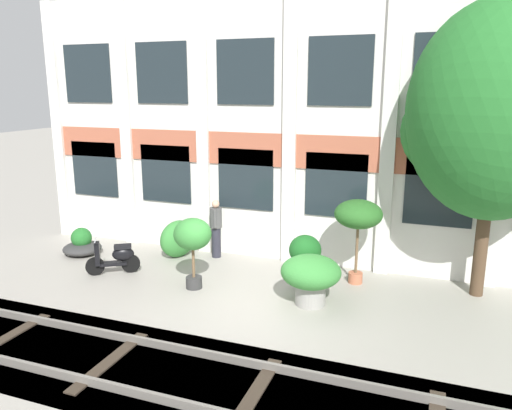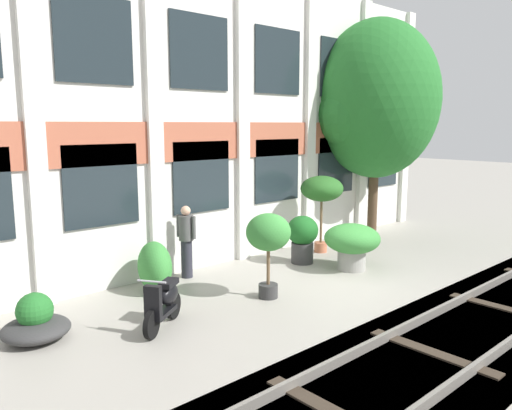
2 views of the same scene
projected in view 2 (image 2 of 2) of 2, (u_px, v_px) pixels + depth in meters
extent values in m
plane|color=#9E998E|center=(331.00, 285.00, 10.99)|extent=(80.00, 80.00, 0.00)
cube|color=silver|center=(235.00, 119.00, 12.81)|extent=(15.30, 0.50, 7.27)
cube|color=#AD5B42|center=(242.00, 140.00, 12.69)|extent=(15.30, 0.06, 0.90)
cube|color=silver|center=(33.00, 117.00, 9.19)|extent=(0.36, 0.16, 7.27)
cube|color=silver|center=(154.00, 118.00, 10.89)|extent=(0.36, 0.16, 7.27)
cube|color=silver|center=(243.00, 119.00, 12.58)|extent=(0.36, 0.16, 7.27)
cube|color=silver|center=(310.00, 119.00, 14.27)|extent=(0.36, 0.16, 7.27)
cube|color=silver|center=(363.00, 120.00, 15.97)|extent=(0.36, 0.16, 7.27)
cube|color=silver|center=(406.00, 120.00, 17.66)|extent=(0.36, 0.16, 7.27)
cube|color=#1E282D|center=(102.00, 186.00, 10.28)|extent=(1.63, 0.04, 1.70)
cube|color=#1E282D|center=(202.00, 177.00, 11.98)|extent=(1.63, 0.04, 1.70)
cube|color=#1E282D|center=(277.00, 170.00, 13.67)|extent=(1.63, 0.04, 1.70)
cube|color=#1E282D|center=(336.00, 165.00, 15.36)|extent=(1.63, 0.04, 1.70)
cube|color=#1E282D|center=(383.00, 161.00, 17.05)|extent=(1.63, 0.04, 1.70)
cube|color=#1E282D|center=(94.00, 39.00, 9.82)|extent=(1.63, 0.04, 1.70)
cube|color=#1E282D|center=(200.00, 52.00, 11.51)|extent=(1.63, 0.04, 1.70)
cube|color=#1E282D|center=(278.00, 61.00, 13.21)|extent=(1.63, 0.04, 1.70)
cube|color=#1E282D|center=(339.00, 68.00, 14.90)|extent=(1.63, 0.04, 1.70)
cube|color=#1E282D|center=(387.00, 74.00, 16.59)|extent=(1.63, 0.04, 1.70)
cube|color=#423F3A|center=(473.00, 335.00, 8.69)|extent=(23.30, 2.80, 0.28)
cube|color=slate|center=(435.00, 312.00, 9.19)|extent=(23.30, 0.07, 0.15)
cube|color=#382D23|center=(432.00, 352.00, 7.71)|extent=(0.24, 2.10, 0.03)
cube|color=#382D23|center=(505.00, 308.00, 9.54)|extent=(0.24, 2.10, 0.03)
cylinder|color=#4C3826|center=(373.00, 190.00, 15.65)|extent=(0.30, 0.30, 2.93)
ellipsoid|color=#236B28|center=(377.00, 99.00, 15.21)|extent=(3.79, 3.79, 4.79)
sphere|color=#236B28|center=(352.00, 115.00, 14.80)|extent=(2.09, 2.09, 2.09)
sphere|color=#236B28|center=(399.00, 116.00, 15.77)|extent=(2.09, 2.09, 2.09)
cylinder|color=#333333|center=(302.00, 253.00, 12.70)|extent=(0.56, 0.56, 0.53)
ellipsoid|color=#19561E|center=(303.00, 230.00, 12.61)|extent=(0.80, 0.80, 0.75)
cylinder|color=#333333|center=(268.00, 291.00, 10.17)|extent=(0.40, 0.40, 0.28)
cylinder|color=brown|center=(268.00, 262.00, 10.08)|extent=(0.07, 0.07, 0.93)
ellipsoid|color=#388438|center=(268.00, 232.00, 9.98)|extent=(0.91, 0.91, 0.76)
cylinder|color=gray|center=(351.00, 260.00, 12.13)|extent=(0.68, 0.68, 0.47)
ellipsoid|color=#388438|center=(352.00, 239.00, 12.04)|extent=(1.35, 1.35, 0.71)
ellipsoid|color=#333333|center=(36.00, 329.00, 8.18)|extent=(1.09, 1.09, 0.35)
sphere|color=#236B28|center=(35.00, 310.00, 8.12)|extent=(0.59, 0.59, 0.59)
cylinder|color=#B76647|center=(321.00, 247.00, 13.82)|extent=(0.35, 0.35, 0.27)
cylinder|color=brown|center=(321.00, 218.00, 13.69)|extent=(0.07, 0.07, 1.36)
ellipsoid|color=#286023|center=(322.00, 189.00, 13.56)|extent=(1.16, 1.16, 0.70)
cylinder|color=black|center=(152.00, 325.00, 8.20)|extent=(0.45, 0.34, 0.48)
cylinder|color=black|center=(173.00, 306.00, 9.06)|extent=(0.45, 0.34, 0.48)
cube|color=black|center=(163.00, 312.00, 8.64)|extent=(0.70, 0.58, 0.08)
ellipsoid|color=black|center=(169.00, 294.00, 8.85)|extent=(0.61, 0.53, 0.36)
cube|color=black|center=(169.00, 283.00, 8.82)|extent=(0.49, 0.43, 0.10)
cube|color=black|center=(153.00, 303.00, 8.23)|extent=(0.26, 0.30, 0.60)
cylinder|color=#B7B7BF|center=(152.00, 281.00, 8.15)|extent=(0.30, 0.43, 0.03)
cylinder|color=#282833|center=(187.00, 259.00, 11.48)|extent=(0.26, 0.26, 0.88)
cylinder|color=#4C4C4C|center=(186.00, 228.00, 11.36)|extent=(0.34, 0.34, 0.57)
sphere|color=#DBA687|center=(186.00, 211.00, 11.30)|extent=(0.22, 0.22, 0.22)
cylinder|color=#4C4C4C|center=(178.00, 226.00, 11.47)|extent=(0.09, 0.09, 0.52)
cylinder|color=#4C4C4C|center=(194.00, 228.00, 11.25)|extent=(0.09, 0.09, 0.52)
ellipsoid|color=#388438|center=(155.00, 267.00, 10.52)|extent=(1.06, 1.36, 1.06)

